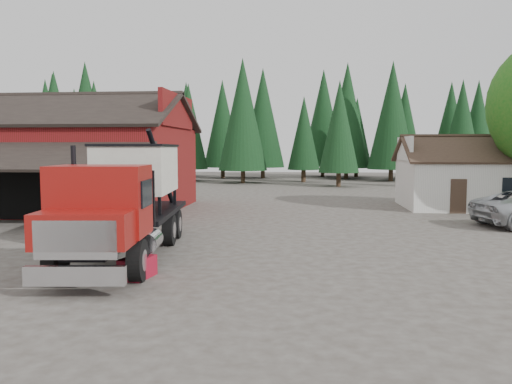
{
  "coord_description": "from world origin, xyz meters",
  "views": [
    {
      "loc": [
        2.65,
        -19.61,
        3.75
      ],
      "look_at": [
        0.49,
        2.61,
        1.8
      ],
      "focal_mm": 35.0,
      "sensor_mm": 36.0,
      "label": 1
    }
  ],
  "objects": [
    {
      "name": "feed_truck",
      "position": [
        -3.5,
        -2.97,
        2.12
      ],
      "size": [
        3.72,
        10.26,
        4.53
      ],
      "rotation": [
        0.0,
        0.0,
        0.1
      ],
      "color": "black",
      "rests_on": "ground"
    },
    {
      "name": "equip_box",
      "position": [
        -2.16,
        -5.77,
        0.3
      ],
      "size": [
        0.9,
        1.22,
        0.6
      ],
      "primitive_type": "cube",
      "rotation": [
        0.0,
        0.0,
        -0.2
      ],
      "color": "maroon",
      "rests_on": "ground"
    },
    {
      "name": "conifer_backdrop",
      "position": [
        0.0,
        42.0,
        0.0
      ],
      "size": [
        76.0,
        16.0,
        16.0
      ],
      "primitive_type": null,
      "color": "black",
      "rests_on": "ground"
    },
    {
      "name": "near_pine_a",
      "position": [
        -22.0,
        28.0,
        6.39
      ],
      "size": [
        4.4,
        4.4,
        11.4
      ],
      "color": "#382619",
      "rests_on": "ground"
    },
    {
      "name": "red_barn",
      "position": [
        -11.0,
        9.9,
        2.69
      ],
      "size": [
        12.8,
        13.63,
        7.18
      ],
      "color": "maroon",
      "rests_on": "ground"
    },
    {
      "name": "farmhouse",
      "position": [
        13.0,
        13.0,
        1.67
      ],
      "size": [
        8.6,
        6.42,
        4.65
      ],
      "color": "silver",
      "rests_on": "ground"
    },
    {
      "name": "near_pine_d",
      "position": [
        -4.0,
        34.0,
        7.39
      ],
      "size": [
        5.28,
        5.28,
        13.4
      ],
      "color": "#382619",
      "rests_on": "ground"
    },
    {
      "name": "near_pine_b",
      "position": [
        6.0,
        30.0,
        5.89
      ],
      "size": [
        3.96,
        3.96,
        10.4
      ],
      "color": "#382619",
      "rests_on": "ground"
    },
    {
      "name": "ground",
      "position": [
        0.0,
        0.0,
        0.0
      ],
      "size": [
        120.0,
        120.0,
        0.0
      ],
      "primitive_type": "plane",
      "color": "#3F3932",
      "rests_on": "ground"
    }
  ]
}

